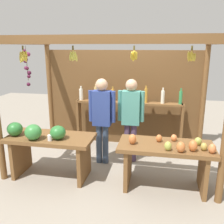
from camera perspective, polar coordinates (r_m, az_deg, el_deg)
The scene contains 7 objects.
ground_plane at distance 4.77m, azimuth 0.45°, elevation -11.25°, with size 12.00×12.00×0.00m, color gray.
market_stall at distance 4.79m, azimuth 1.38°, elevation 5.44°, with size 3.45×2.02×2.26m.
fruit_counter_left at distance 4.16m, azimuth -14.92°, elevation -6.78°, with size 1.44×0.68×0.95m.
fruit_counter_right at distance 3.82m, azimuth 12.48°, elevation -9.62°, with size 1.40×0.64×0.86m.
bottle_shelf_unit at distance 5.13m, azimuth 3.67°, elevation 0.34°, with size 2.21×0.22×1.35m.
vendor_man at distance 4.40m, azimuth -2.33°, elevation -0.47°, with size 0.48×0.21×1.57m.
vendor_woman at distance 4.49m, azimuth 4.37°, elevation -0.37°, with size 0.48×0.21×1.55m.
Camera 1 is at (0.78, -4.21, 2.11)m, focal length 39.67 mm.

